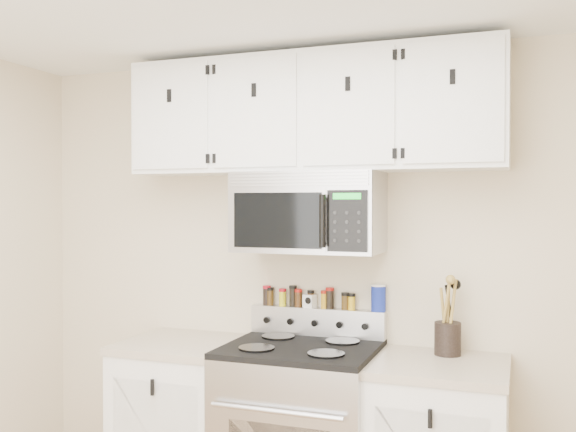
# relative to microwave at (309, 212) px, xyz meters

# --- Properties ---
(back_wall) EXTENTS (3.50, 0.01, 2.50)m
(back_wall) POSITION_rel_microwave_xyz_m (-0.00, 0.19, -0.38)
(back_wall) COLOR beige
(back_wall) RESTS_ON floor
(base_cabinet_left) EXTENTS (0.64, 0.62, 0.92)m
(base_cabinet_left) POSITION_rel_microwave_xyz_m (-0.69, -0.10, -1.17)
(base_cabinet_left) COLOR white
(base_cabinet_left) RESTS_ON floor
(microwave) EXTENTS (0.76, 0.44, 0.42)m
(microwave) POSITION_rel_microwave_xyz_m (0.00, 0.00, 0.00)
(microwave) COLOR #9E9EA3
(microwave) RESTS_ON back_wall
(upper_cabinets) EXTENTS (2.00, 0.35, 0.62)m
(upper_cabinets) POSITION_rel_microwave_xyz_m (-0.00, 0.03, 0.52)
(upper_cabinets) COLOR white
(upper_cabinets) RESTS_ON back_wall
(utensil_crock) EXTENTS (0.13, 0.13, 0.38)m
(utensil_crock) POSITION_rel_microwave_xyz_m (0.71, 0.05, -0.61)
(utensil_crock) COLOR black
(utensil_crock) RESTS_ON base_cabinet_right
(kitchen_timer) EXTENTS (0.07, 0.07, 0.07)m
(kitchen_timer) POSITION_rel_microwave_xyz_m (-0.05, 0.16, -0.49)
(kitchen_timer) COLOR white
(kitchen_timer) RESTS_ON range
(salt_canister) EXTENTS (0.08, 0.08, 0.14)m
(salt_canister) POSITION_rel_microwave_xyz_m (0.34, 0.16, -0.46)
(salt_canister) COLOR navy
(salt_canister) RESTS_ON range
(spice_jar_0) EXTENTS (0.05, 0.05, 0.11)m
(spice_jar_0) POSITION_rel_microwave_xyz_m (-0.30, 0.16, -0.47)
(spice_jar_0) COLOR black
(spice_jar_0) RESTS_ON range
(spice_jar_1) EXTENTS (0.04, 0.04, 0.10)m
(spice_jar_1) POSITION_rel_microwave_xyz_m (-0.28, 0.16, -0.48)
(spice_jar_1) COLOR #412B0F
(spice_jar_1) RESTS_ON range
(spice_jar_2) EXTENTS (0.04, 0.04, 0.10)m
(spice_jar_2) POSITION_rel_microwave_xyz_m (-0.21, 0.16, -0.48)
(spice_jar_2) COLOR yellow
(spice_jar_2) RESTS_ON range
(spice_jar_3) EXTENTS (0.04, 0.04, 0.12)m
(spice_jar_3) POSITION_rel_microwave_xyz_m (-0.14, 0.16, -0.47)
(spice_jar_3) COLOR black
(spice_jar_3) RESTS_ON range
(spice_jar_4) EXTENTS (0.04, 0.04, 0.10)m
(spice_jar_4) POSITION_rel_microwave_xyz_m (-0.11, 0.16, -0.48)
(spice_jar_4) COLOR #432710
(spice_jar_4) RESTS_ON range
(spice_jar_5) EXTENTS (0.04, 0.04, 0.10)m
(spice_jar_5) POSITION_rel_microwave_xyz_m (-0.04, 0.16, -0.48)
(spice_jar_5) COLOR #39230D
(spice_jar_5) RESTS_ON range
(spice_jar_6) EXTENTS (0.04, 0.04, 0.10)m
(spice_jar_6) POSITION_rel_microwave_xyz_m (0.04, 0.16, -0.48)
(spice_jar_6) COLOR #BF8B16
(spice_jar_6) RESTS_ON range
(spice_jar_7) EXTENTS (0.05, 0.05, 0.12)m
(spice_jar_7) POSITION_rel_microwave_xyz_m (0.07, 0.16, -0.47)
(spice_jar_7) COLOR black
(spice_jar_7) RESTS_ON range
(spice_jar_8) EXTENTS (0.04, 0.04, 0.09)m
(spice_jar_8) POSITION_rel_microwave_xyz_m (0.16, 0.16, -0.48)
(spice_jar_8) COLOR #463110
(spice_jar_8) RESTS_ON range
(spice_jar_9) EXTENTS (0.04, 0.04, 0.09)m
(spice_jar_9) POSITION_rel_microwave_xyz_m (0.19, 0.16, -0.48)
(spice_jar_9) COLOR gold
(spice_jar_9) RESTS_ON range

